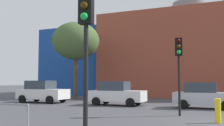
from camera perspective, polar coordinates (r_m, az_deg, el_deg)
ground_plane at (r=11.94m, az=22.05°, el=-11.84°), size 200.00×200.00×0.00m
building_backdrop at (r=34.62m, az=16.23°, el=1.01°), size 37.18×12.80×11.63m
parked_car_0 at (r=22.67m, az=-14.64°, el=-5.92°), size 4.12×2.02×1.79m
parked_car_1 at (r=19.41m, az=0.97°, el=-6.49°), size 3.97×1.95×1.72m
parked_car_2 at (r=18.06m, az=18.96°, el=-6.56°), size 3.81×1.87×1.65m
traffic_light_near_left at (r=6.88m, az=-5.63°, el=6.85°), size 0.39×0.38×4.05m
traffic_light_island at (r=13.78m, az=14.04°, el=0.99°), size 0.40×0.39×3.89m
bare_tree_0 at (r=27.46m, az=-7.74°, el=4.63°), size 4.77×4.77×7.75m
bollard_yellow_0 at (r=11.93m, az=21.64°, el=-9.45°), size 0.24×0.24×1.00m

